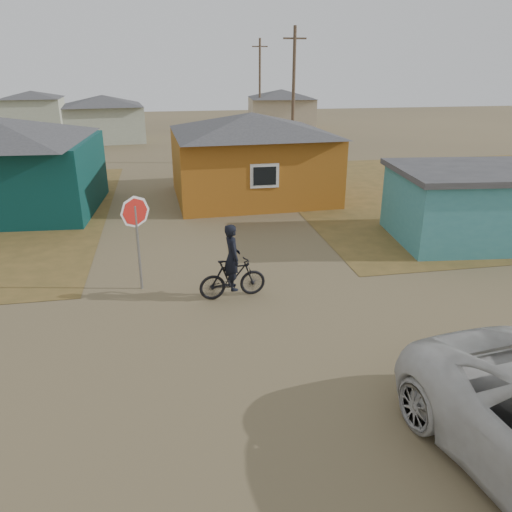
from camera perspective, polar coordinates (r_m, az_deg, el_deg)
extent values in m
plane|color=brown|center=(10.80, -0.58, -12.44)|extent=(120.00, 120.00, 0.00)
cube|color=brown|center=(27.47, 24.45, 6.77)|extent=(20.00, 18.00, 0.00)
cube|color=#A15C18|center=(23.63, -0.49, 10.31)|extent=(7.21, 6.24, 3.00)
pyramid|color=#373739|center=(23.34, -0.51, 15.01)|extent=(7.72, 6.76, 0.90)
cube|color=silver|center=(20.69, 0.99, 9.15)|extent=(1.20, 0.06, 1.00)
cube|color=black|center=(20.66, 1.00, 9.13)|extent=(0.95, 0.04, 0.75)
cube|color=teal|center=(19.50, 24.48, 5.11)|extent=(6.39, 4.61, 2.40)
cube|color=#373739|center=(19.22, 25.07, 8.83)|extent=(6.71, 4.93, 0.20)
cube|color=#A8AF96|center=(43.33, -16.90, 14.30)|extent=(6.49, 5.60, 2.80)
pyramid|color=#373739|center=(43.17, -17.16, 16.66)|extent=(7.04, 6.15, 0.80)
cube|color=tan|center=(50.40, 2.88, 16.01)|extent=(6.41, 5.50, 2.80)
pyramid|color=#373739|center=(50.27, 2.92, 18.05)|extent=(6.95, 6.05, 0.80)
cube|color=#A8AF96|center=(56.44, -24.07, 14.79)|extent=(5.75, 5.28, 2.70)
pyramid|color=#373739|center=(56.33, -24.33, 16.49)|extent=(6.28, 5.81, 0.70)
cylinder|color=brown|center=(31.94, 4.29, 17.63)|extent=(0.20, 0.20, 8.00)
cube|color=brown|center=(31.91, 4.46, 23.55)|extent=(1.40, 0.10, 0.10)
cylinder|color=brown|center=(47.76, 0.44, 18.87)|extent=(0.20, 0.20, 8.00)
cube|color=brown|center=(47.73, 0.45, 22.83)|extent=(1.40, 0.10, 0.10)
cylinder|color=gray|center=(14.09, -13.29, 0.85)|extent=(0.07, 0.07, 2.43)
imported|color=black|center=(13.47, -2.69, -2.57)|extent=(1.88, 0.73, 1.10)
imported|color=black|center=(13.24, -2.74, -0.12)|extent=(0.51, 0.71, 1.81)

